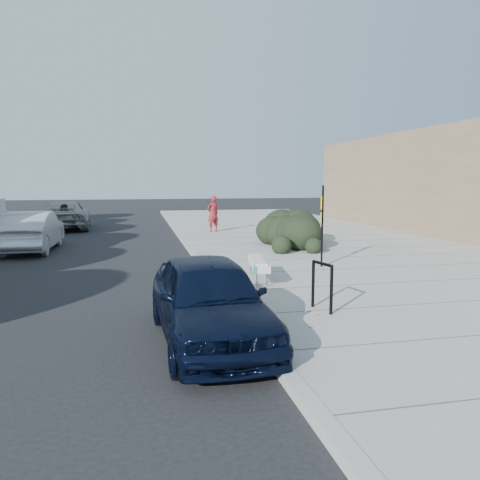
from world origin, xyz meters
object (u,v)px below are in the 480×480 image
object	(u,v)px
bench	(258,263)
sign_post	(322,221)
wagon_silver	(32,231)
sedan_navy	(209,299)
pedestrian	(213,214)
suv_silver	(65,215)
bike_rack	(322,281)

from	to	relation	value
bench	sign_post	bearing A→B (deg)	40.73
bench	wagon_silver	xyz separation A→B (m)	(-7.07, 7.81, 0.18)
sedan_navy	pedestrian	distance (m)	15.91
wagon_silver	suv_silver	bearing A→B (deg)	-89.60
bike_rack	wagon_silver	distance (m)	13.21
bench	wagon_silver	bearing A→B (deg)	139.77
sign_post	bench	bearing A→B (deg)	-129.29
bench	sedan_navy	size ratio (longest dim) A/B	0.44
sedan_navy	bike_rack	bearing A→B (deg)	16.98
wagon_silver	pedestrian	world-z (taller)	pedestrian
sign_post	pedestrian	world-z (taller)	sign_post
sedan_navy	wagon_silver	xyz separation A→B (m)	(-5.20, 11.68, 0.05)
bike_rack	pedestrian	xyz separation A→B (m)	(0.15, 14.83, 0.32)
sign_post	wagon_silver	bearing A→B (deg)	163.91
sedan_navy	suv_silver	xyz separation A→B (m)	(-5.20, 20.23, 0.05)
bench	bike_rack	bearing A→B (deg)	-72.37
bench	sign_post	distance (m)	2.96
bike_rack	sedan_navy	world-z (taller)	sedan_navy
sign_post	wagon_silver	size ratio (longest dim) A/B	0.52
bench	sedan_navy	bearing A→B (deg)	-108.14
sign_post	suv_silver	bearing A→B (deg)	140.01
sedan_navy	suv_silver	world-z (taller)	suv_silver
wagon_silver	suv_silver	distance (m)	8.55
wagon_silver	pedestrian	bearing A→B (deg)	-152.15
bench	bike_rack	size ratio (longest dim) A/B	1.94
suv_silver	pedestrian	world-z (taller)	pedestrian
bench	wagon_silver	distance (m)	10.53
bike_rack	wagon_silver	size ratio (longest dim) A/B	0.21
bench	pedestrian	distance (m)	11.86
bike_rack	bench	bearing A→B (deg)	86.25
suv_silver	wagon_silver	bearing A→B (deg)	85.21
pedestrian	bench	bearing A→B (deg)	61.58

